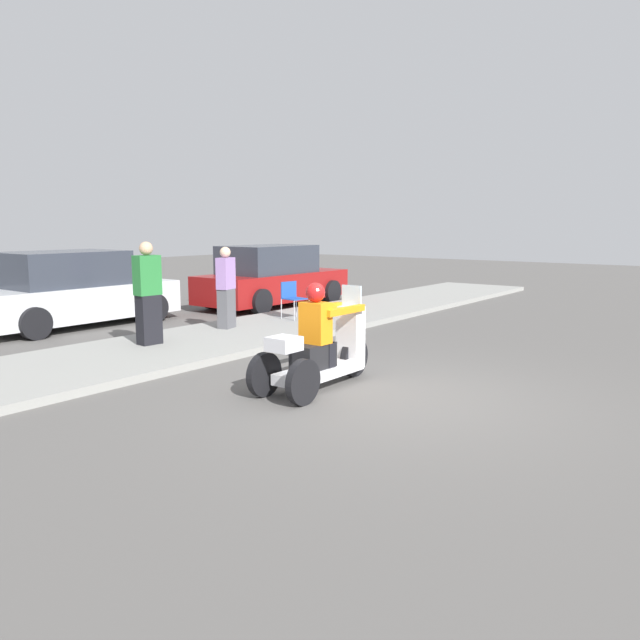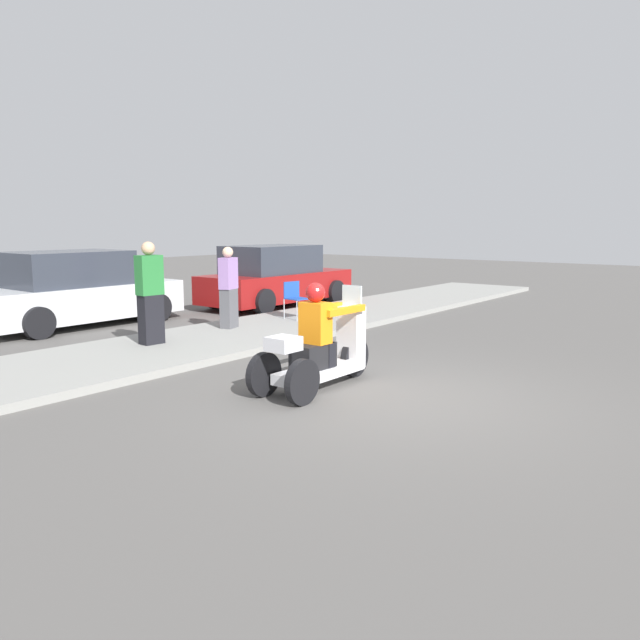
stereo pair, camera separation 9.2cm
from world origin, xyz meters
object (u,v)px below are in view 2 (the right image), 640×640
Objects in this scene: spectator_with_child at (229,289)px; folding_chair_curbside at (295,296)px; motorcycle_trike at (320,351)px; parked_car_lot_right at (276,278)px; parked_car_lot_far at (75,291)px; spectator_near_curb at (150,295)px.

spectator_with_child is 1.86m from folding_chair_curbside.
motorcycle_trike is 8.74m from parked_car_lot_right.
parked_car_lot_far is at bearing 166.98° from parked_car_lot_right.
motorcycle_trike is at bearing -92.76° from spectator_near_curb.
spectator_with_child is 0.38× the size of parked_car_lot_far.
parked_car_lot_right is at bearing 45.92° from motorcycle_trike.
spectator_with_child is at bearing -150.39° from parked_car_lot_right.
motorcycle_trike is 0.48× the size of parked_car_lot_right.
spectator_near_curb is 6.34m from parked_car_lot_right.
folding_chair_curbside is 0.18× the size of parked_car_lot_right.
spectator_with_child is 0.92× the size of spectator_near_curb.
spectator_near_curb is 3.63m from parked_car_lot_far.
motorcycle_trike is at bearing -134.08° from parked_car_lot_right.
motorcycle_trike is at bearing -96.57° from parked_car_lot_far.
spectator_near_curb is at bearing 87.24° from motorcycle_trike.
parked_car_lot_far is (0.86, 7.48, 0.24)m from motorcycle_trike.
spectator_near_curb reaches higher than parked_car_lot_far.
spectator_with_child is at bearing -68.01° from parked_car_lot_far.
spectator_with_child is 3.66m from parked_car_lot_far.
parked_car_lot_far is at bearing 79.31° from spectator_near_curb.
parked_car_lot_far is at bearing 111.99° from spectator_with_child.
folding_chair_curbside is at bearing -130.09° from parked_car_lot_right.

